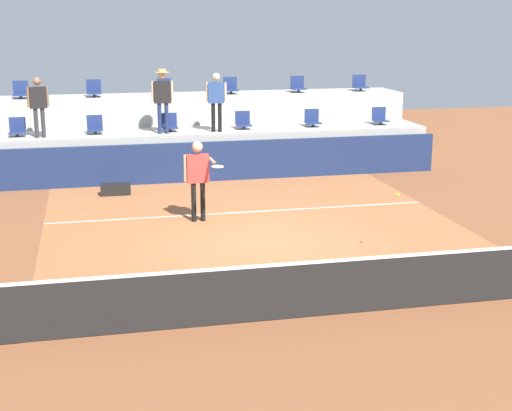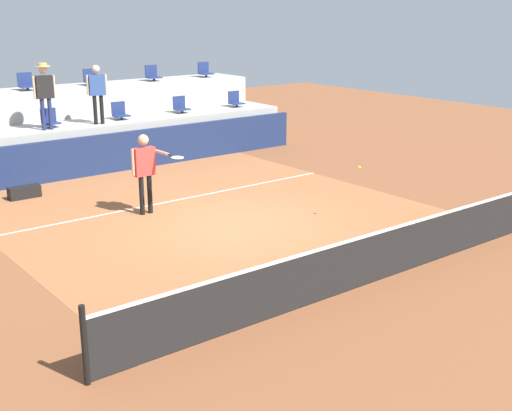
# 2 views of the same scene
# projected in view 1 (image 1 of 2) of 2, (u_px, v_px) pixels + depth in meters

# --- Properties ---
(ground_plane) EXTENTS (40.00, 40.00, 0.00)m
(ground_plane) POSITION_uv_depth(u_px,v_px,m) (265.00, 242.00, 15.32)
(ground_plane) COLOR brown
(court_inner_paint) EXTENTS (9.00, 10.00, 0.01)m
(court_inner_paint) POSITION_uv_depth(u_px,v_px,m) (254.00, 229.00, 16.26)
(court_inner_paint) COLOR #A36038
(court_inner_paint) RESTS_ON ground_plane
(court_service_line) EXTENTS (9.00, 0.06, 0.00)m
(court_service_line) POSITION_uv_depth(u_px,v_px,m) (241.00, 212.00, 17.59)
(court_service_line) COLOR silver
(court_service_line) RESTS_ON ground_plane
(tennis_net) EXTENTS (10.48, 0.08, 1.07)m
(tennis_net) POSITION_uv_depth(u_px,v_px,m) (326.00, 286.00, 11.42)
(tennis_net) COLOR black
(tennis_net) RESTS_ON ground_plane
(sponsor_backboard) EXTENTS (13.00, 0.16, 1.10)m
(sponsor_backboard) POSITION_uv_depth(u_px,v_px,m) (215.00, 161.00, 20.85)
(sponsor_backboard) COLOR navy
(sponsor_backboard) RESTS_ON ground_plane
(seating_tier_lower) EXTENTS (13.00, 1.80, 1.25)m
(seating_tier_lower) POSITION_uv_depth(u_px,v_px,m) (208.00, 151.00, 22.06)
(seating_tier_lower) COLOR #ADAAA3
(seating_tier_lower) RESTS_ON ground_plane
(seating_tier_upper) EXTENTS (13.00, 1.80, 2.10)m
(seating_tier_upper) POSITION_uv_depth(u_px,v_px,m) (199.00, 128.00, 23.66)
(seating_tier_upper) COLOR #ADAAA3
(seating_tier_upper) RESTS_ON ground_plane
(stadium_chair_lower_far_left) EXTENTS (0.44, 0.40, 0.52)m
(stadium_chair_lower_far_left) POSITION_uv_depth(u_px,v_px,m) (17.00, 129.00, 20.66)
(stadium_chair_lower_far_left) COLOR #2D2D33
(stadium_chair_lower_far_left) RESTS_ON seating_tier_lower
(stadium_chair_lower_left) EXTENTS (0.44, 0.40, 0.52)m
(stadium_chair_lower_left) POSITION_uv_depth(u_px,v_px,m) (95.00, 126.00, 21.11)
(stadium_chair_lower_left) COLOR #2D2D33
(stadium_chair_lower_left) RESTS_ON seating_tier_lower
(stadium_chair_lower_mid_left) EXTENTS (0.44, 0.40, 0.52)m
(stadium_chair_lower_mid_left) POSITION_uv_depth(u_px,v_px,m) (170.00, 124.00, 21.56)
(stadium_chair_lower_mid_left) COLOR #2D2D33
(stadium_chair_lower_mid_left) RESTS_ON seating_tier_lower
(stadium_chair_lower_mid_right) EXTENTS (0.44, 0.40, 0.52)m
(stadium_chair_lower_mid_right) POSITION_uv_depth(u_px,v_px,m) (243.00, 122.00, 22.02)
(stadium_chair_lower_mid_right) COLOR #2D2D33
(stadium_chair_lower_mid_right) RESTS_ON seating_tier_lower
(stadium_chair_lower_right) EXTENTS (0.44, 0.40, 0.52)m
(stadium_chair_lower_right) POSITION_uv_depth(u_px,v_px,m) (312.00, 119.00, 22.47)
(stadium_chair_lower_right) COLOR #2D2D33
(stadium_chair_lower_right) RESTS_ON seating_tier_lower
(stadium_chair_lower_far_right) EXTENTS (0.44, 0.40, 0.52)m
(stadium_chair_lower_far_right) POSITION_uv_depth(u_px,v_px,m) (380.00, 117.00, 22.93)
(stadium_chair_lower_far_right) COLOR #2D2D33
(stadium_chair_lower_far_right) RESTS_ON seating_tier_lower
(stadium_chair_upper_far_left) EXTENTS (0.44, 0.40, 0.52)m
(stadium_chair_upper_far_left) POSITION_uv_depth(u_px,v_px,m) (21.00, 91.00, 22.15)
(stadium_chair_upper_far_left) COLOR #2D2D33
(stadium_chair_upper_far_left) RESTS_ON seating_tier_upper
(stadium_chair_upper_left) EXTENTS (0.44, 0.40, 0.52)m
(stadium_chair_upper_left) POSITION_uv_depth(u_px,v_px,m) (94.00, 90.00, 22.61)
(stadium_chair_upper_left) COLOR #2D2D33
(stadium_chair_upper_left) RESTS_ON seating_tier_upper
(stadium_chair_upper_mid_left) EXTENTS (0.44, 0.40, 0.52)m
(stadium_chair_upper_mid_left) POSITION_uv_depth(u_px,v_px,m) (164.00, 88.00, 23.06)
(stadium_chair_upper_mid_left) COLOR #2D2D33
(stadium_chair_upper_mid_left) RESTS_ON seating_tier_upper
(stadium_chair_upper_mid_right) EXTENTS (0.44, 0.40, 0.52)m
(stadium_chair_upper_mid_right) POSITION_uv_depth(u_px,v_px,m) (231.00, 87.00, 23.50)
(stadium_chair_upper_mid_right) COLOR #2D2D33
(stadium_chair_upper_mid_right) RESTS_ON seating_tier_upper
(stadium_chair_upper_right) EXTENTS (0.44, 0.40, 0.52)m
(stadium_chair_upper_right) POSITION_uv_depth(u_px,v_px,m) (298.00, 86.00, 23.97)
(stadium_chair_upper_right) COLOR #2D2D33
(stadium_chair_upper_right) RESTS_ON seating_tier_upper
(stadium_chair_upper_far_right) EXTENTS (0.44, 0.40, 0.52)m
(stadium_chair_upper_far_right) POSITION_uv_depth(u_px,v_px,m) (360.00, 84.00, 24.42)
(stadium_chair_upper_far_right) COLOR #2D2D33
(stadium_chair_upper_far_right) RESTS_ON seating_tier_upper
(tennis_player) EXTENTS (0.73, 1.23, 1.82)m
(tennis_player) POSITION_uv_depth(u_px,v_px,m) (198.00, 172.00, 16.56)
(tennis_player) COLOR black
(tennis_player) RESTS_ON ground_plane
(spectator_in_grey) EXTENTS (0.58, 0.27, 1.64)m
(spectator_in_grey) POSITION_uv_depth(u_px,v_px,m) (38.00, 102.00, 20.24)
(spectator_in_grey) COLOR #2D2D33
(spectator_in_grey) RESTS_ON seating_tier_lower
(spectator_with_hat) EXTENTS (0.61, 0.45, 1.81)m
(spectator_with_hat) POSITION_uv_depth(u_px,v_px,m) (162.00, 94.00, 20.92)
(spectator_with_hat) COLOR navy
(spectator_with_hat) RESTS_ON seating_tier_lower
(spectator_in_white) EXTENTS (0.59, 0.27, 1.67)m
(spectator_in_white) POSITION_uv_depth(u_px,v_px,m) (216.00, 97.00, 21.28)
(spectator_in_white) COLOR black
(spectator_in_white) RESTS_ON seating_tier_lower
(tennis_ball) EXTENTS (0.07, 0.07, 0.07)m
(tennis_ball) POSITION_uv_depth(u_px,v_px,m) (398.00, 195.00, 14.09)
(tennis_ball) COLOR #CCE033
(equipment_bag) EXTENTS (0.76, 0.28, 0.30)m
(equipment_bag) POSITION_uv_depth(u_px,v_px,m) (116.00, 189.00, 19.27)
(equipment_bag) COLOR black
(equipment_bag) RESTS_ON ground_plane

